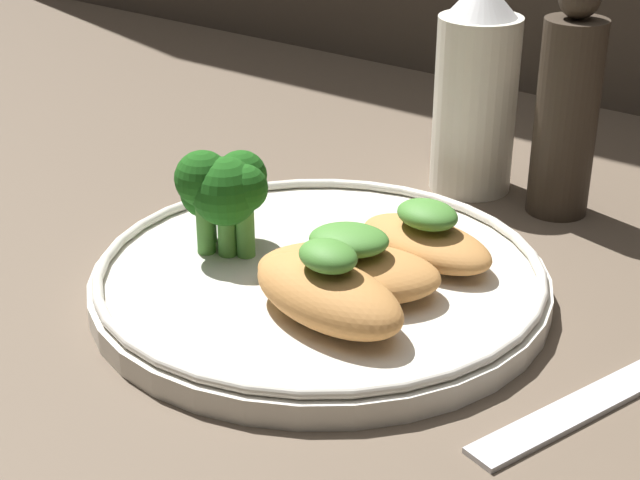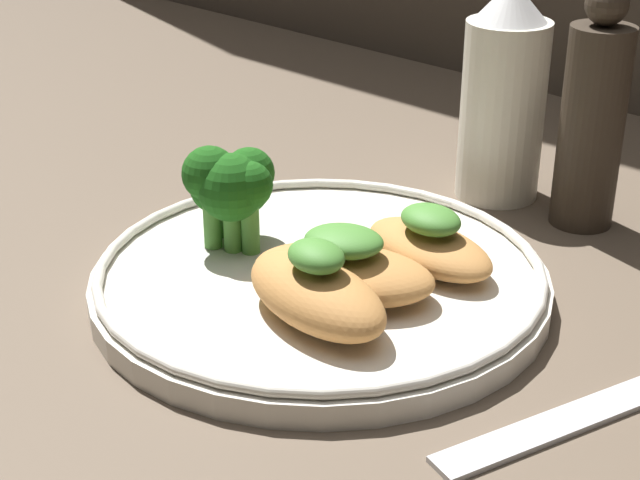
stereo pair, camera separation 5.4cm
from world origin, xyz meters
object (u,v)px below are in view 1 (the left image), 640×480
at_px(broccoli_bunch, 224,190).
at_px(sauce_bottle, 476,91).
at_px(plate, 320,278).
at_px(pepper_grinder, 567,110).

xyz_separation_m(broccoli_bunch, sauce_bottle, (0.05, 0.20, 0.02)).
height_order(plate, pepper_grinder, pepper_grinder).
bearing_deg(broccoli_bunch, sauce_bottle, 76.28).
xyz_separation_m(broccoli_bunch, pepper_grinder, (0.12, 0.20, 0.02)).
xyz_separation_m(plate, sauce_bottle, (-0.01, 0.19, 0.06)).
relative_size(broccoli_bunch, pepper_grinder, 0.40).
xyz_separation_m(plate, pepper_grinder, (0.05, 0.19, 0.06)).
height_order(plate, broccoli_bunch, broccoli_bunch).
bearing_deg(plate, broccoli_bunch, -170.01).
distance_m(broccoli_bunch, pepper_grinder, 0.23).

